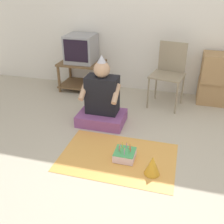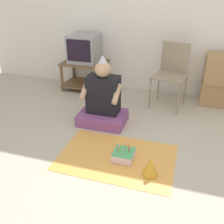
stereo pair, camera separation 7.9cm
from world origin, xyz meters
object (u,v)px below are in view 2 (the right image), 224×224
Objects in this scene: cardboard_box_stack at (222,80)px; birthday_cake at (124,155)px; party_hat_blue at (151,166)px; tv at (84,48)px; person_seated at (103,101)px; folding_chair at (172,70)px.

cardboard_box_stack is 1.99m from birthday_cake.
party_hat_blue is (-0.68, -1.86, -0.27)m from cardboard_box_stack.
cardboard_box_stack reaches higher than party_hat_blue.
birthday_cake is 1.09× the size of party_hat_blue.
cardboard_box_stack is at bearing 0.41° from tv.
tv is 1.25m from person_seated.
cardboard_box_stack is 1.77m from person_seated.
tv is 2.39m from party_hat_blue.
tv is 0.51× the size of folding_chair.
folding_chair is 1.57m from birthday_cake.
party_hat_blue is at bearing -89.64° from folding_chair.
cardboard_box_stack is at bearing 18.58° from folding_chair.
person_seated is 1.15m from party_hat_blue.
folding_chair is at bearing -8.89° from tv.
person_seated is (0.65, -1.00, -0.39)m from tv.
person_seated is at bearing 123.64° from birthday_cake.
tv is 0.62× the size of cardboard_box_stack.
person_seated reaches higher than birthday_cake.
folding_chair is 0.75m from cardboard_box_stack.
birthday_cake is (-0.29, -1.47, -0.47)m from folding_chair.
party_hat_blue is (0.01, -1.63, -0.42)m from folding_chair.
tv reaches higher than folding_chair.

